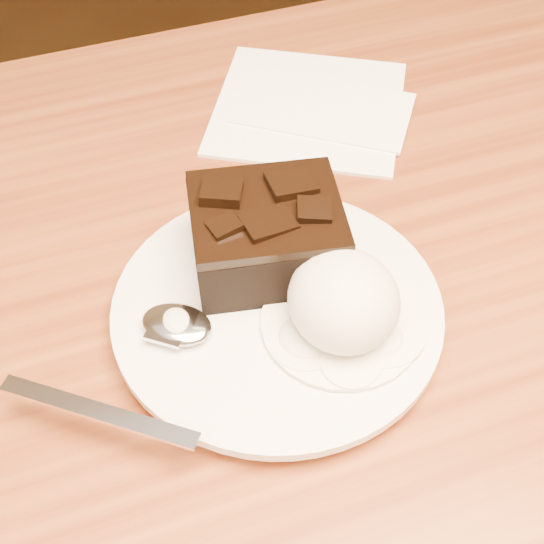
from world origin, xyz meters
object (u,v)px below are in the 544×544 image
object	(u,v)px
plate	(277,313)
brownie	(267,238)
spoon	(177,326)
napkin	(308,106)
ice_cream_scoop	(344,300)

from	to	relation	value
plate	brownie	size ratio (longest dim) A/B	2.24
brownie	spoon	world-z (taller)	brownie
plate	napkin	bearing A→B (deg)	63.10
plate	spoon	xyz separation A→B (m)	(-0.07, 0.00, 0.01)
brownie	napkin	world-z (taller)	brownie
brownie	ice_cream_scoop	bearing A→B (deg)	-69.37
plate	napkin	size ratio (longest dim) A/B	1.37
ice_cream_scoop	napkin	bearing A→B (deg)	72.88
ice_cream_scoop	spoon	size ratio (longest dim) A/B	0.40
ice_cream_scoop	napkin	size ratio (longest dim) A/B	0.46
spoon	napkin	distance (m)	0.27
plate	napkin	distance (m)	0.24
spoon	plate	bearing A→B (deg)	-53.04
napkin	plate	bearing A→B (deg)	-116.90
brownie	spoon	bearing A→B (deg)	-153.20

